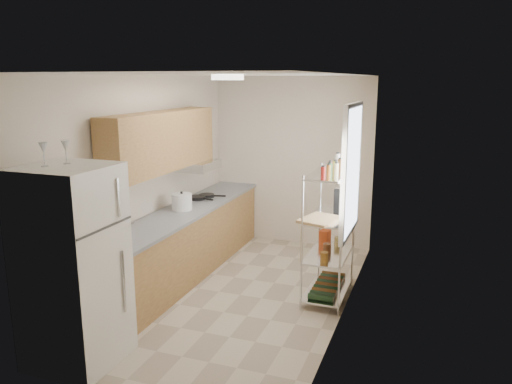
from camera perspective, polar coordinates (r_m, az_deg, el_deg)
room at (r=5.75m, az=-1.93°, el=0.21°), size 2.52×4.42×2.62m
counter_run at (r=6.74m, az=-7.77°, el=-5.50°), size 0.63×3.51×0.90m
upper_cabinets at (r=6.22m, az=-10.72°, el=5.71°), size 0.33×2.20×0.72m
range_hood at (r=6.95m, az=-6.83°, el=3.05°), size 0.50×0.60×0.12m
window at (r=5.71m, az=10.88°, el=2.45°), size 0.06×1.00×1.46m
bakers_rack at (r=5.79m, az=8.46°, el=-1.79°), size 0.45×0.90×1.73m
ceiling_dome at (r=5.34m, az=-3.27°, el=12.96°), size 0.34×0.34×0.05m
refrigerator at (r=4.79m, az=-20.19°, el=-8.00°), size 0.75×0.75×1.83m
wine_glass_a at (r=4.62m, az=-20.90°, el=4.26°), size 0.07×0.07×0.21m
wine_glass_b at (r=4.55m, az=-23.09°, el=3.96°), size 0.07×0.07×0.21m
rice_cooker at (r=6.51m, az=-8.48°, el=-1.11°), size 0.26×0.26×0.21m
frying_pan_large at (r=7.07m, az=-6.77°, el=-0.65°), size 0.29×0.29×0.04m
frying_pan_small at (r=7.17m, az=-5.66°, el=-0.42°), size 0.27×0.27×0.05m
cutting_board at (r=5.59m, az=7.35°, el=-3.14°), size 0.47×0.54×0.03m
espresso_machine at (r=6.06m, az=9.82°, el=-0.65°), size 0.20×0.28×0.31m
storage_bag at (r=6.26m, az=7.89°, el=-5.08°), size 0.13×0.16×0.17m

